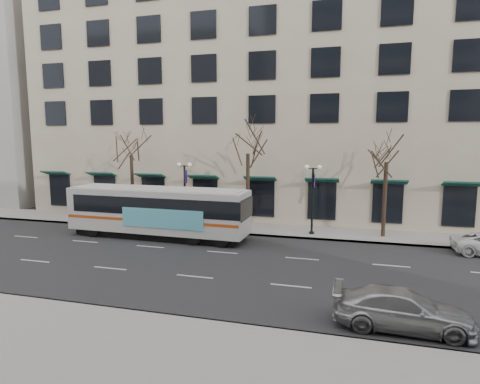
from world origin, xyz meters
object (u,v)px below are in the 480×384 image
(tree_far_mid, at_px, (248,141))
(tree_far_right, at_px, (387,148))
(silver_car, at_px, (402,309))
(lamp_post_left, at_px, (185,191))
(lamp_post_right, at_px, (313,196))
(tree_far_left, at_px, (131,143))
(city_bus, at_px, (159,210))

(tree_far_mid, relative_size, tree_far_right, 1.06)
(tree_far_right, relative_size, silver_car, 1.58)
(tree_far_mid, xyz_separation_m, lamp_post_left, (-4.99, -0.60, -3.96))
(lamp_post_right, bearing_deg, tree_far_mid, 173.17)
(tree_far_mid, height_order, lamp_post_right, tree_far_mid)
(silver_car, bearing_deg, tree_far_right, -0.69)
(tree_far_left, xyz_separation_m, tree_far_mid, (10.00, 0.00, 0.21))
(city_bus, bearing_deg, lamp_post_right, 19.29)
(tree_far_left, distance_m, silver_car, 25.03)
(tree_far_left, bearing_deg, lamp_post_right, -2.29)
(tree_far_right, bearing_deg, silver_car, -91.37)
(tree_far_mid, height_order, silver_car, tree_far_mid)
(city_bus, distance_m, silver_car, 18.44)
(tree_far_mid, distance_m, lamp_post_right, 6.41)
(tree_far_right, xyz_separation_m, city_bus, (-15.58, -4.00, -4.45))
(tree_far_right, height_order, silver_car, tree_far_right)
(tree_far_mid, distance_m, city_bus, 8.46)
(tree_far_left, height_order, silver_car, tree_far_left)
(lamp_post_right, distance_m, silver_car, 14.64)
(tree_far_right, bearing_deg, tree_far_mid, 180.00)
(lamp_post_right, bearing_deg, tree_far_right, 6.85)
(tree_far_right, height_order, lamp_post_left, tree_far_right)
(lamp_post_right, height_order, city_bus, lamp_post_right)
(tree_far_mid, xyz_separation_m, silver_car, (9.66, -14.31, -6.17))
(silver_car, bearing_deg, lamp_post_left, 47.58)
(tree_far_mid, distance_m, silver_car, 18.33)
(city_bus, bearing_deg, tree_far_right, 15.89)
(tree_far_right, bearing_deg, lamp_post_left, -177.71)
(lamp_post_left, distance_m, city_bus, 3.59)
(lamp_post_left, xyz_separation_m, lamp_post_right, (10.00, 0.00, 0.00))
(tree_far_left, distance_m, tree_far_mid, 10.00)
(tree_far_left, relative_size, tree_far_right, 1.03)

